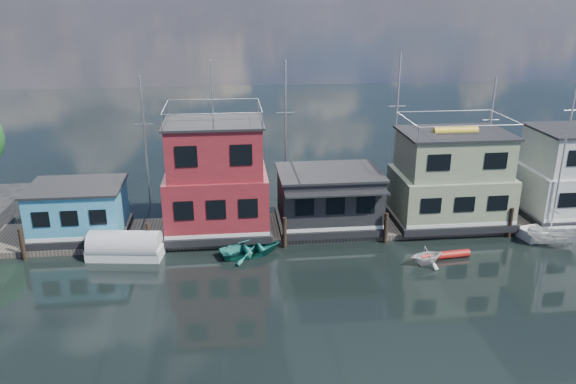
{
  "coord_description": "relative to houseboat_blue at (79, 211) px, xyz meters",
  "views": [
    {
      "loc": [
        -7.55,
        -25.33,
        16.42
      ],
      "look_at": [
        -3.46,
        12.0,
        3.0
      ],
      "focal_mm": 35.0,
      "sensor_mm": 36.0,
      "label": 1
    }
  ],
  "objects": [
    {
      "name": "dinghy_teal",
      "position": [
        11.69,
        -3.64,
        -1.77
      ],
      "size": [
        4.83,
        4.04,
        0.86
      ],
      "primitive_type": "imported",
      "rotation": [
        0.0,
        0.0,
        1.86
      ],
      "color": "teal",
      "rests_on": "ground"
    },
    {
      "name": "houseboat_blue",
      "position": [
        0.0,
        0.0,
        0.0
      ],
      "size": [
        6.4,
        4.9,
        3.66
      ],
      "color": "black",
      "rests_on": "dock"
    },
    {
      "name": "houseboat_red",
      "position": [
        9.5,
        0.0,
        1.9
      ],
      "size": [
        7.4,
        5.9,
        11.86
      ],
      "color": "black",
      "rests_on": "dock"
    },
    {
      "name": "ground",
      "position": [
        18.0,
        -12.0,
        -2.21
      ],
      "size": [
        160.0,
        160.0,
        0.0
      ],
      "primitive_type": "plane",
      "color": "black",
      "rests_on": "ground"
    },
    {
      "name": "dock",
      "position": [
        18.0,
        0.0,
        -2.01
      ],
      "size": [
        48.0,
        5.0,
        0.4
      ],
      "primitive_type": "cube",
      "color": "#595147",
      "rests_on": "ground"
    },
    {
      "name": "red_kayak",
      "position": [
        24.21,
        -5.61,
        -1.96
      ],
      "size": [
        3.44,
        0.85,
        0.5
      ],
      "primitive_type": "cylinder",
      "rotation": [
        0.0,
        1.57,
        0.1
      ],
      "color": "red",
      "rests_on": "ground"
    },
    {
      "name": "houseboat_dark",
      "position": [
        17.5,
        -0.02,
        0.21
      ],
      "size": [
        7.4,
        6.1,
        4.06
      ],
      "color": "black",
      "rests_on": "dock"
    },
    {
      "name": "tarp_runabout",
      "position": [
        3.5,
        -3.15,
        -1.48
      ],
      "size": [
        5.01,
        2.54,
        1.95
      ],
      "rotation": [
        0.0,
        0.0,
        -0.13
      ],
      "color": "silver",
      "rests_on": "ground"
    },
    {
      "name": "day_sailer",
      "position": [
        33.01,
        -2.93,
        -1.78
      ],
      "size": [
        4.88,
        2.53,
        7.34
      ],
      "rotation": [
        0.0,
        0.0,
        0.22
      ],
      "color": "beige",
      "rests_on": "ground"
    },
    {
      "name": "pilings",
      "position": [
        17.67,
        -2.8,
        -1.11
      ],
      "size": [
        42.28,
        0.28,
        2.2
      ],
      "color": "#2D2116",
      "rests_on": "ground"
    },
    {
      "name": "dinghy_white",
      "position": [
        22.73,
        -6.25,
        -1.58
      ],
      "size": [
        2.8,
        2.57,
        1.25
      ],
      "primitive_type": "imported",
      "rotation": [
        0.0,
        0.0,
        1.81
      ],
      "color": "silver",
      "rests_on": "ground"
    },
    {
      "name": "motorboat",
      "position": [
        32.32,
        -4.54,
        -1.53
      ],
      "size": [
        3.75,
        2.52,
        1.36
      ],
      "primitive_type": "imported",
      "rotation": [
        0.0,
        0.0,
        1.19
      ],
      "color": "silver",
      "rests_on": "ground"
    },
    {
      "name": "background_masts",
      "position": [
        22.76,
        6.0,
        3.35
      ],
      "size": [
        36.4,
        0.16,
        12.0
      ],
      "color": "silver",
      "rests_on": "ground"
    },
    {
      "name": "houseboat_green",
      "position": [
        26.5,
        0.0,
        1.34
      ],
      "size": [
        8.4,
        5.9,
        7.03
      ],
      "color": "black",
      "rests_on": "dock"
    }
  ]
}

